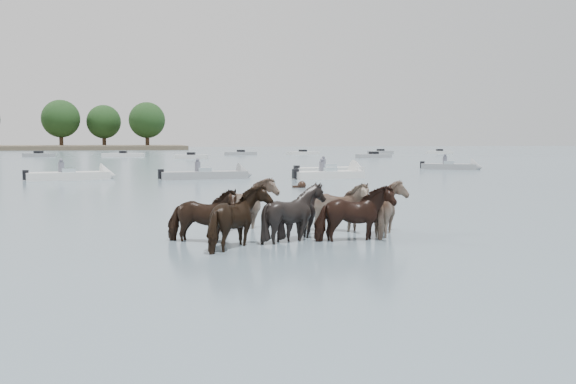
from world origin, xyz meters
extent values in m
plane|color=#4C626D|center=(0.00, 0.00, 0.00)|extent=(400.00, 400.00, 0.00)
imported|color=black|center=(-0.40, -0.43, 0.56)|extent=(2.05, 1.49, 1.58)
imported|color=#9C7C6A|center=(0.99, 1.30, 0.61)|extent=(2.11, 2.18, 1.68)
imported|color=black|center=(2.14, -0.33, 0.56)|extent=(1.56, 1.41, 1.59)
imported|color=gray|center=(3.32, 0.56, 0.57)|extent=(2.09, 1.63, 1.60)
imported|color=black|center=(0.40, -1.51, 0.61)|extent=(1.78, 1.96, 1.68)
imported|color=black|center=(1.82, -0.79, 0.61)|extent=(1.89, 1.78, 1.68)
imported|color=black|center=(3.26, -1.12, 0.58)|extent=(1.96, 0.94, 1.63)
imported|color=tan|center=(4.61, -0.40, 0.59)|extent=(1.49, 1.71, 1.65)
sphere|color=black|center=(6.44, 15.96, 0.12)|extent=(0.44, 0.44, 0.44)
cube|color=black|center=(6.19, 15.96, 0.02)|extent=(0.50, 0.22, 0.18)
cube|color=silver|center=(-6.13, 25.66, 0.20)|extent=(5.15, 2.56, 0.55)
cone|color=silver|center=(-3.72, 26.15, 0.20)|extent=(1.20, 1.75, 1.60)
cube|color=#99ADB7|center=(-6.13, 25.66, 0.55)|extent=(1.01, 1.26, 0.35)
cube|color=black|center=(-8.54, 25.16, 0.35)|extent=(0.41, 0.41, 0.60)
cylinder|color=#595966|center=(-6.53, 25.66, 0.75)|extent=(0.36, 0.36, 0.70)
sphere|color=#595966|center=(-6.53, 25.66, 1.20)|extent=(0.24, 0.24, 0.24)
cube|color=gray|center=(2.23, 24.57, 0.20)|extent=(5.56, 2.02, 0.55)
cone|color=gray|center=(4.95, 24.79, 0.20)|extent=(1.02, 1.67, 1.60)
cube|color=#99ADB7|center=(2.23, 24.57, 0.55)|extent=(0.89, 1.18, 0.35)
cube|color=black|center=(-0.48, 24.36, 0.35)|extent=(0.38, 0.38, 0.60)
cylinder|color=#595966|center=(1.83, 24.57, 0.75)|extent=(0.36, 0.36, 0.70)
sphere|color=#595966|center=(1.83, 24.57, 1.20)|extent=(0.24, 0.24, 0.24)
cube|color=silver|center=(11.71, 28.26, 0.20)|extent=(5.34, 2.48, 0.55)
cone|color=silver|center=(14.24, 28.71, 0.20)|extent=(1.17, 1.73, 1.60)
cube|color=#99ADB7|center=(11.71, 28.26, 0.55)|extent=(0.98, 1.24, 0.35)
cube|color=black|center=(9.18, 27.80, 0.35)|extent=(0.41, 0.41, 0.60)
cylinder|color=#595966|center=(11.31, 28.26, 0.75)|extent=(0.36, 0.36, 0.70)
sphere|color=#595966|center=(11.31, 28.26, 1.20)|extent=(0.24, 0.24, 0.24)
cube|color=silver|center=(10.01, 22.90, 0.20)|extent=(4.73, 2.29, 0.55)
cone|color=silver|center=(12.25, 23.26, 0.20)|extent=(1.14, 1.72, 1.60)
cube|color=#99ADB7|center=(10.01, 22.90, 0.55)|extent=(0.97, 1.23, 0.35)
cube|color=black|center=(7.77, 22.55, 0.35)|extent=(0.40, 0.40, 0.60)
cylinder|color=#595966|center=(9.61, 22.90, 0.75)|extent=(0.36, 0.36, 0.70)
sphere|color=#595966|center=(9.61, 22.90, 1.20)|extent=(0.24, 0.24, 0.24)
cube|color=gray|center=(23.57, 32.35, 0.20)|extent=(4.60, 3.80, 0.55)
cone|color=gray|center=(25.43, 31.11, 0.20)|extent=(1.63, 1.83, 1.60)
cube|color=#99ADB7|center=(23.57, 32.35, 0.55)|extent=(1.29, 1.38, 0.35)
cube|color=black|center=(21.71, 33.58, 0.35)|extent=(0.49, 0.49, 0.60)
cylinder|color=#595966|center=(23.17, 32.35, 0.75)|extent=(0.36, 0.36, 0.70)
sphere|color=#595966|center=(23.17, 32.35, 1.20)|extent=(0.24, 0.24, 0.24)
cube|color=gray|center=(-15.76, 80.95, 0.22)|extent=(4.60, 3.20, 0.60)
cube|color=black|center=(-15.76, 80.95, 0.60)|extent=(1.33, 1.33, 0.50)
cube|color=silver|center=(-3.88, 78.56, 0.22)|extent=(6.08, 2.51, 0.60)
cube|color=black|center=(-3.88, 78.56, 0.60)|extent=(1.16, 1.16, 0.50)
cube|color=silver|center=(4.92, 66.59, 0.22)|extent=(4.52, 2.46, 0.60)
cube|color=black|center=(4.92, 66.59, 0.60)|extent=(1.21, 1.21, 0.50)
cube|color=gray|center=(14.30, 84.15, 0.22)|extent=(5.31, 3.00, 0.60)
cube|color=black|center=(14.30, 84.15, 0.60)|extent=(1.26, 1.26, 0.50)
cube|color=silver|center=(24.51, 83.77, 0.22)|extent=(5.95, 3.48, 0.60)
cube|color=black|center=(24.51, 83.77, 0.60)|extent=(1.29, 1.29, 0.50)
cube|color=gray|center=(29.59, 65.11, 0.22)|extent=(5.29, 2.70, 0.60)
cube|color=black|center=(29.59, 65.11, 0.60)|extent=(1.21, 1.21, 0.50)
cube|color=gray|center=(39.57, 87.45, 0.22)|extent=(4.85, 2.53, 0.60)
cube|color=black|center=(39.57, 87.45, 0.60)|extent=(1.20, 1.20, 0.50)
cube|color=silver|center=(49.29, 84.39, 0.22)|extent=(4.57, 2.27, 0.60)
cube|color=black|center=(49.29, 84.39, 0.60)|extent=(1.16, 1.16, 0.50)
cylinder|color=#382619|center=(-20.66, 153.74, 2.15)|extent=(1.00, 1.00, 4.31)
sphere|color=black|center=(-20.66, 153.74, 7.77)|extent=(9.57, 9.57, 9.57)
cylinder|color=#382619|center=(-10.28, 156.42, 1.98)|extent=(1.00, 1.00, 3.95)
sphere|color=black|center=(-10.28, 156.42, 7.14)|extent=(8.78, 8.78, 8.78)
cylinder|color=#382619|center=(0.70, 149.33, 2.06)|extent=(1.00, 1.00, 4.12)
sphere|color=black|center=(0.70, 149.33, 7.43)|extent=(9.15, 9.15, 9.15)
camera|label=1|loc=(-1.90, -15.64, 2.51)|focal=39.13mm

